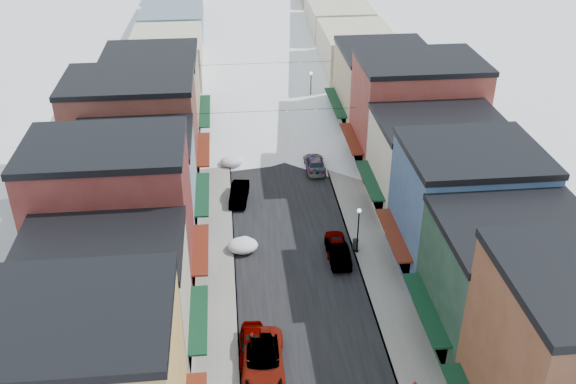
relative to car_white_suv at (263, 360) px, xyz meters
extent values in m
cube|color=black|center=(3.50, 49.31, -0.83)|extent=(10.00, 160.00, 0.01)
cube|color=gray|center=(-3.10, 49.31, -0.76)|extent=(3.20, 160.00, 0.15)
cube|color=gray|center=(10.10, 49.31, -0.76)|extent=(3.20, 160.00, 0.15)
cube|color=slate|center=(-1.55, 49.31, -0.76)|extent=(0.10, 160.00, 0.15)
cube|color=slate|center=(8.55, 49.31, -0.76)|extent=(0.10, 160.00, 0.15)
cube|color=black|center=(-9.70, -6.69, 10.41)|extent=(10.20, 8.70, 0.50)
cube|color=#BFAF9A|center=(-9.70, 1.81, 3.66)|extent=(10.00, 8.00, 9.00)
cube|color=black|center=(-9.70, 1.81, 8.41)|extent=(10.20, 8.20, 0.50)
cube|color=#0E331D|center=(-4.10, 1.81, 2.36)|extent=(1.20, 6.80, 0.15)
cube|color=maroon|center=(-10.20, 9.81, 5.16)|extent=(11.00, 8.00, 12.00)
cube|color=black|center=(-10.20, 9.81, 11.41)|extent=(11.20, 8.20, 0.50)
cube|color=#5F1E10|center=(-4.10, 9.81, 2.36)|extent=(1.20, 6.80, 0.15)
cube|color=#7991A2|center=(-9.70, 18.31, 3.41)|extent=(10.00, 9.00, 8.50)
cube|color=black|center=(-9.70, 18.31, 7.91)|extent=(10.20, 9.20, 0.50)
cube|color=#0E331D|center=(-4.10, 18.31, 2.36)|extent=(1.20, 7.65, 0.15)
cube|color=#5E281E|center=(-10.70, 27.31, 4.41)|extent=(12.00, 9.00, 10.50)
cube|color=black|center=(-10.70, 27.31, 9.91)|extent=(12.20, 9.20, 0.50)
cube|color=#5F1E10|center=(-4.10, 27.31, 2.36)|extent=(1.20, 7.65, 0.15)
cube|color=#8E7F5D|center=(-9.70, 37.31, 3.91)|extent=(10.00, 11.00, 9.50)
cube|color=black|center=(-9.70, 37.31, 8.91)|extent=(10.20, 11.20, 0.50)
cube|color=#0E331D|center=(-4.10, 37.31, 2.36)|extent=(1.20, 9.35, 0.15)
cube|color=#1A3628|center=(16.70, 1.31, 3.66)|extent=(10.00, 9.00, 9.00)
cube|color=black|center=(16.70, 1.31, 8.41)|extent=(10.20, 9.20, 0.50)
cube|color=#0E331D|center=(11.10, 1.31, 2.36)|extent=(1.20, 7.65, 0.15)
cube|color=#334E74|center=(16.70, 10.31, 4.16)|extent=(10.00, 9.00, 10.00)
cube|color=black|center=(16.70, 10.31, 9.41)|extent=(10.20, 9.20, 0.50)
cube|color=#5F1E10|center=(11.10, 10.31, 2.36)|extent=(1.20, 7.65, 0.15)
cube|color=beige|center=(17.20, 19.31, 3.41)|extent=(11.00, 9.00, 8.50)
cube|color=black|center=(17.20, 19.31, 7.91)|extent=(11.20, 9.20, 0.50)
cube|color=#0E331D|center=(11.10, 19.31, 2.36)|extent=(1.20, 7.65, 0.15)
cube|color=maroon|center=(17.70, 28.31, 4.66)|extent=(12.00, 9.00, 11.00)
cube|color=black|center=(17.70, 28.31, 10.41)|extent=(12.20, 9.20, 0.50)
cube|color=#5F1E10|center=(11.10, 28.31, 2.36)|extent=(1.20, 7.65, 0.15)
cube|color=tan|center=(16.70, 38.31, 3.66)|extent=(10.00, 11.00, 9.00)
cube|color=black|center=(16.70, 38.31, 8.41)|extent=(10.20, 11.20, 0.50)
cube|color=#0E331D|center=(11.10, 38.31, 2.36)|extent=(1.20, 9.35, 0.15)
cube|color=gray|center=(-9.00, 51.31, 3.16)|extent=(9.00, 13.00, 8.00)
cube|color=gray|center=(16.00, 51.31, 3.16)|extent=(9.00, 13.00, 8.00)
cube|color=gray|center=(-9.00, 65.31, 3.16)|extent=(9.00, 13.00, 8.00)
cube|color=gray|center=(16.00, 65.31, 3.16)|extent=(9.00, 13.00, 8.00)
cube|color=gray|center=(-9.00, 79.31, 3.16)|extent=(9.00, 13.00, 8.00)
cube|color=gray|center=(16.00, 79.31, 3.16)|extent=(9.00, 13.00, 8.00)
cylinder|color=black|center=(3.50, 29.31, 5.36)|extent=(16.40, 0.04, 0.04)
cylinder|color=black|center=(3.50, 44.31, 5.36)|extent=(16.40, 0.04, 0.04)
imported|color=white|center=(0.00, 0.00, 0.00)|extent=(3.07, 6.16, 1.68)
imported|color=#A7AAAF|center=(-0.66, 1.60, -0.10)|extent=(2.01, 4.42, 1.47)
imported|color=black|center=(-0.80, 22.32, -0.09)|extent=(2.17, 4.71, 1.50)
imported|color=#AAADB3|center=(-0.27, 40.60, -0.16)|extent=(1.92, 4.66, 1.35)
imported|color=black|center=(7.00, 11.76, -0.09)|extent=(1.62, 4.56, 1.50)
imported|color=gray|center=(7.06, 13.01, -0.12)|extent=(1.96, 4.34, 1.45)
imported|color=black|center=(7.26, 27.90, -0.12)|extent=(2.10, 4.98, 1.43)
imported|color=gray|center=(1.54, 51.60, -0.13)|extent=(2.08, 4.29, 1.41)
imported|color=silver|center=(5.34, 53.61, -0.15)|extent=(2.43, 5.03, 1.38)
sphere|color=red|center=(9.42, -2.93, -0.06)|extent=(0.26, 0.26, 0.26)
cylinder|color=slate|center=(8.70, 12.97, -0.26)|extent=(0.49, 0.49, 0.85)
cylinder|color=black|center=(8.70, 12.97, 0.18)|extent=(0.53, 0.53, 0.06)
cylinder|color=black|center=(8.75, 12.54, -0.64)|extent=(0.29, 0.29, 0.10)
cylinder|color=black|center=(8.75, 12.54, 1.27)|extent=(0.12, 0.12, 3.91)
sphere|color=white|center=(8.75, 12.54, 3.37)|extent=(0.35, 0.35, 0.35)
cylinder|color=black|center=(9.00, 44.31, -0.63)|extent=(0.33, 0.33, 0.11)
cylinder|color=black|center=(9.00, 44.31, 1.52)|extent=(0.13, 0.13, 4.41)
sphere|color=white|center=(9.00, 44.31, 3.89)|extent=(0.40, 0.40, 0.40)
ellipsoid|color=white|center=(-0.80, 13.83, -0.29)|extent=(2.57, 2.18, 1.09)
ellipsoid|color=white|center=(-0.60, 15.03, -0.56)|extent=(1.10, 0.99, 0.55)
ellipsoid|color=white|center=(-1.34, 29.65, -0.32)|extent=(2.43, 2.06, 1.03)
ellipsoid|color=white|center=(-1.14, 30.85, -0.58)|extent=(1.04, 0.93, 0.52)
camera|label=1|loc=(-1.48, -31.03, 30.62)|focal=40.00mm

